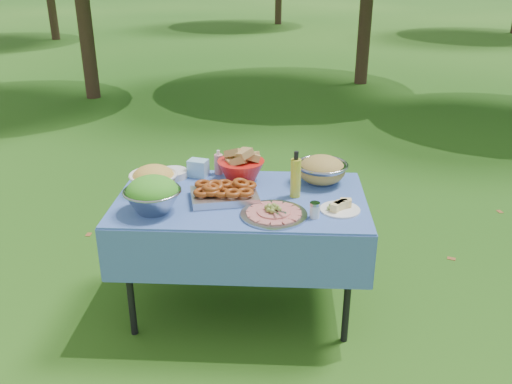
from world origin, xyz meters
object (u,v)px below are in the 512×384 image
(charcuterie_platter, at_px, (274,208))
(oil_bottle, at_px, (296,174))
(picnic_table, at_px, (242,253))
(pasta_bowl_steel, at_px, (322,169))
(salad_bowl, at_px, (152,194))
(bread_bowl, at_px, (241,165))
(plate_stack, at_px, (173,174))

(charcuterie_platter, relative_size, oil_bottle, 1.32)
(picnic_table, relative_size, charcuterie_platter, 3.96)
(pasta_bowl_steel, bearing_deg, oil_bottle, -126.05)
(pasta_bowl_steel, bearing_deg, picnic_table, -151.88)
(picnic_table, bearing_deg, charcuterie_platter, -49.95)
(salad_bowl, height_order, pasta_bowl_steel, salad_bowl)
(bread_bowl, xyz_separation_m, oil_bottle, (0.34, -0.24, 0.04))
(bread_bowl, xyz_separation_m, pasta_bowl_steel, (0.51, -0.01, -0.01))
(picnic_table, bearing_deg, oil_bottle, 5.36)
(pasta_bowl_steel, distance_m, oil_bottle, 0.29)
(salad_bowl, bearing_deg, picnic_table, 24.96)
(picnic_table, bearing_deg, bread_bowl, 94.37)
(bread_bowl, xyz_separation_m, charcuterie_platter, (0.22, -0.51, -0.06))
(picnic_table, bearing_deg, salad_bowl, -155.04)
(bread_bowl, relative_size, oil_bottle, 1.06)
(plate_stack, relative_size, pasta_bowl_steel, 0.59)
(salad_bowl, xyz_separation_m, oil_bottle, (0.79, 0.25, 0.04))
(plate_stack, bearing_deg, salad_bowl, -90.83)
(picnic_table, height_order, bread_bowl, bread_bowl)
(plate_stack, distance_m, pasta_bowl_steel, 0.95)
(bread_bowl, bearing_deg, pasta_bowl_steel, -1.47)
(pasta_bowl_steel, bearing_deg, plate_stack, 177.89)
(plate_stack, bearing_deg, picnic_table, -32.39)
(bread_bowl, bearing_deg, charcuterie_platter, -66.68)
(salad_bowl, relative_size, oil_bottle, 1.12)
(picnic_table, xyz_separation_m, oil_bottle, (0.32, 0.03, 0.52))
(charcuterie_platter, bearing_deg, picnic_table, 130.05)
(plate_stack, height_order, oil_bottle, oil_bottle)
(plate_stack, height_order, pasta_bowl_steel, pasta_bowl_steel)
(plate_stack, bearing_deg, oil_bottle, -18.68)
(picnic_table, distance_m, salad_bowl, 0.71)
(bread_bowl, bearing_deg, salad_bowl, -132.49)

